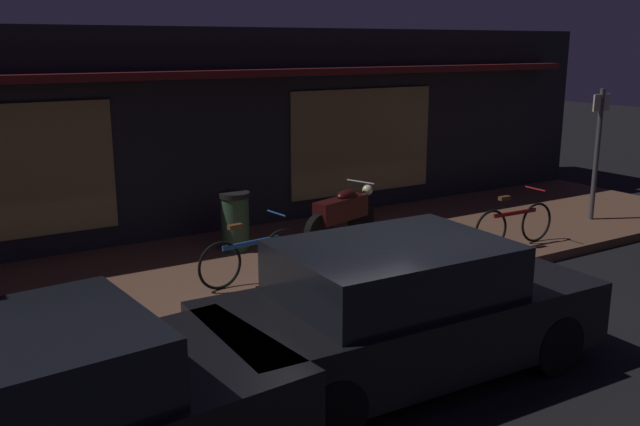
{
  "coord_description": "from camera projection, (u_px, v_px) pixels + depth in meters",
  "views": [
    {
      "loc": [
        -4.59,
        -5.86,
        3.33
      ],
      "look_at": [
        0.6,
        2.4,
        0.95
      ],
      "focal_mm": 39.1,
      "sensor_mm": 36.0,
      "label": 1
    }
  ],
  "objects": [
    {
      "name": "bicycle_parked",
      "position": [
        252.0,
        256.0,
        9.48
      ],
      "size": [
        1.65,
        0.42,
        0.91
      ],
      "color": "black",
      "rests_on": "sidewalk_slab"
    },
    {
      "name": "ground_plane",
      "position": [
        387.0,
        342.0,
        7.99
      ],
      "size": [
        60.0,
        60.0,
        0.0
      ],
      "primitive_type": "plane",
      "color": "black"
    },
    {
      "name": "sign_post",
      "position": [
        597.0,
        146.0,
        12.64
      ],
      "size": [
        0.44,
        0.09,
        2.4
      ],
      "color": "#47474C",
      "rests_on": "sidewalk_slab"
    },
    {
      "name": "parked_car_far",
      "position": [
        401.0,
        310.0,
        7.05
      ],
      "size": [
        4.15,
        1.89,
        1.42
      ],
      "color": "black",
      "rests_on": "ground_plane"
    },
    {
      "name": "storefront_building",
      "position": [
        177.0,
        129.0,
        12.81
      ],
      "size": [
        18.0,
        3.3,
        3.6
      ],
      "color": "black",
      "rests_on": "ground_plane"
    },
    {
      "name": "sidewalk_slab",
      "position": [
        265.0,
        267.0,
        10.44
      ],
      "size": [
        18.0,
        4.0,
        0.15
      ],
      "primitive_type": "cube",
      "color": "brown",
      "rests_on": "ground_plane"
    },
    {
      "name": "motorcycle",
      "position": [
        342.0,
        214.0,
        11.27
      ],
      "size": [
        1.66,
        0.74,
        0.97
      ],
      "color": "black",
      "rests_on": "sidewalk_slab"
    },
    {
      "name": "bicycle_extra",
      "position": [
        514.0,
        225.0,
        11.15
      ],
      "size": [
        1.66,
        0.42,
        0.91
      ],
      "color": "black",
      "rests_on": "sidewalk_slab"
    },
    {
      "name": "trash_bin",
      "position": [
        235.0,
        221.0,
        10.93
      ],
      "size": [
        0.48,
        0.48,
        0.93
      ],
      "color": "#2D4C33",
      "rests_on": "sidewalk_slab"
    }
  ]
}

